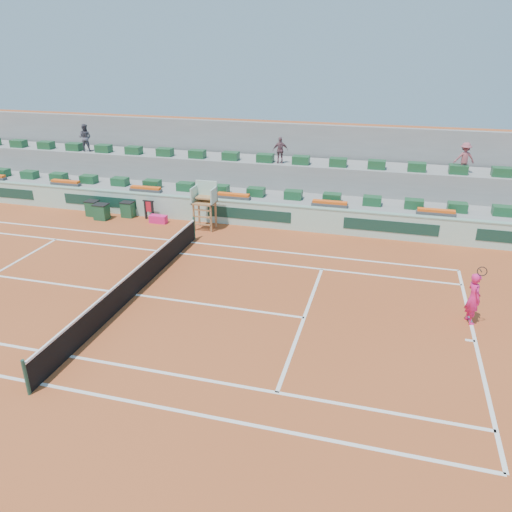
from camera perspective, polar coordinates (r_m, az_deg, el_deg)
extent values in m
plane|color=#9D431E|center=(19.25, -13.62, -4.33)|extent=(90.00, 90.00, 0.00)
cube|color=gray|center=(28.12, -3.46, 6.51)|extent=(36.00, 4.00, 1.20)
cube|color=gray|center=(29.40, -2.49, 8.69)|extent=(36.00, 2.40, 2.60)
cube|color=gray|center=(30.67, -1.60, 11.05)|extent=(36.00, 0.40, 4.40)
cube|color=#ED1E71|center=(26.54, -11.11, 4.16)|extent=(0.91, 0.40, 0.40)
imported|color=#4B4A56|center=(32.42, -18.95, 12.68)|extent=(0.86, 0.71, 1.61)
imported|color=#744D57|center=(27.55, 2.81, 11.98)|extent=(0.90, 0.61, 1.42)
imported|color=#9D4E56|center=(27.33, 22.72, 10.28)|extent=(1.10, 0.78, 1.55)
cube|color=white|center=(17.44, 23.76, -8.90)|extent=(0.12, 10.97, 0.01)
cube|color=white|center=(15.45, -23.40, -13.27)|extent=(23.77, 0.12, 0.01)
cube|color=white|center=(23.72, -7.43, 1.56)|extent=(23.77, 0.12, 0.01)
cube|color=white|center=(16.31, -20.49, -10.68)|extent=(23.77, 0.12, 0.01)
cube|color=white|center=(22.56, -8.74, 0.31)|extent=(23.77, 0.12, 0.01)
cube|color=white|center=(17.31, 5.52, -7.04)|extent=(0.12, 8.23, 0.01)
cube|color=white|center=(19.25, -13.62, -4.32)|extent=(12.80, 0.12, 0.01)
cube|color=white|center=(17.41, 23.27, -8.86)|extent=(0.30, 0.12, 0.01)
cube|color=black|center=(19.05, -13.75, -3.10)|extent=(0.03, 11.87, 0.92)
cube|color=white|center=(18.84, -13.89, -1.76)|extent=(0.06, 11.87, 0.07)
cylinder|color=#1C4333|center=(14.88, -24.79, -12.49)|extent=(0.10, 0.10, 1.10)
cylinder|color=#1C4333|center=(23.91, -7.09, 3.16)|extent=(0.10, 0.10, 1.10)
cube|color=#A7D3C0|center=(26.15, -5.00, 5.15)|extent=(36.00, 0.30, 1.20)
cube|color=#7AA48F|center=(25.96, -5.05, 6.47)|extent=(36.00, 0.34, 0.06)
cube|color=#14372B|center=(32.74, -27.16, 6.48)|extent=(4.40, 0.02, 0.56)
cube|color=#14372B|center=(28.83, -17.41, 6.00)|extent=(4.40, 0.02, 0.56)
cube|color=#14372B|center=(25.39, -0.87, 4.79)|extent=(4.40, 0.02, 0.56)
cube|color=#14372B|center=(24.48, 15.10, 3.25)|extent=(4.40, 0.02, 0.56)
cube|color=#966438|center=(25.01, -7.11, 4.38)|extent=(0.08, 0.08, 1.35)
cube|color=#966438|center=(24.69, -5.17, 4.21)|extent=(0.08, 0.08, 1.35)
cube|color=#966438|center=(25.62, -6.53, 4.87)|extent=(0.08, 0.08, 1.35)
cube|color=#966438|center=(25.31, -4.62, 4.72)|extent=(0.08, 0.08, 1.35)
cube|color=#966438|center=(24.93, -5.93, 6.10)|extent=(1.10, 0.90, 0.08)
cube|color=#A7D3C0|center=(25.13, -5.66, 7.47)|extent=(1.10, 0.08, 1.00)
cube|color=#A7D3C0|center=(25.02, -7.08, 6.97)|extent=(0.06, 0.90, 0.80)
cube|color=#A7D3C0|center=(24.65, -4.82, 6.82)|extent=(0.06, 0.90, 0.80)
cube|color=#966438|center=(24.95, -5.87, 6.70)|extent=(0.80, 0.60, 0.08)
cube|color=#966438|center=(24.95, -6.11, 3.59)|extent=(0.90, 0.08, 0.06)
cube|color=#966438|center=(24.82, -6.15, 4.46)|extent=(0.90, 0.08, 0.06)
cube|color=#966438|center=(24.71, -6.19, 5.23)|extent=(0.90, 0.08, 0.06)
cube|color=#1A4F2A|center=(34.26, -27.08, 8.50)|extent=(0.90, 0.60, 0.44)
cube|color=#1A4F2A|center=(32.97, -24.45, 8.47)|extent=(0.90, 0.60, 0.44)
cube|color=#1A4F2A|center=(31.75, -21.61, 8.41)|extent=(0.90, 0.60, 0.44)
cube|color=#1A4F2A|center=(30.61, -18.56, 8.33)|extent=(0.90, 0.60, 0.44)
cube|color=#1A4F2A|center=(29.57, -15.28, 8.22)|extent=(0.90, 0.60, 0.44)
cube|color=#1A4F2A|center=(28.62, -11.77, 8.07)|extent=(0.90, 0.60, 0.44)
cube|color=#1A4F2A|center=(27.79, -8.05, 7.87)|extent=(0.90, 0.60, 0.44)
cube|color=#1A4F2A|center=(27.08, -4.11, 7.63)|extent=(0.90, 0.60, 0.44)
cube|color=#1A4F2A|center=(26.50, 0.01, 7.34)|extent=(0.90, 0.60, 0.44)
cube|color=#1A4F2A|center=(26.06, 4.29, 7.00)|extent=(0.90, 0.60, 0.44)
cube|color=#1A4F2A|center=(25.78, 8.67, 6.61)|extent=(0.90, 0.60, 0.44)
cube|color=#1A4F2A|center=(25.64, 13.13, 6.17)|extent=(0.90, 0.60, 0.44)
cube|color=#1A4F2A|center=(25.66, 17.60, 5.70)|extent=(0.90, 0.60, 0.44)
cube|color=#1A4F2A|center=(25.84, 22.02, 5.19)|extent=(0.90, 0.60, 0.44)
cube|color=#1A4F2A|center=(26.16, 26.35, 4.66)|extent=(0.90, 0.60, 0.44)
cube|color=#1A4F2A|center=(35.39, -25.49, 11.54)|extent=(0.90, 0.60, 0.44)
cube|color=#1A4F2A|center=(34.14, -22.86, 11.61)|extent=(0.90, 0.60, 0.44)
cube|color=#1A4F2A|center=(32.96, -20.04, 11.65)|extent=(0.90, 0.60, 0.44)
cube|color=#1A4F2A|center=(31.87, -17.02, 11.67)|extent=(0.90, 0.60, 0.44)
cube|color=#1A4F2A|center=(30.86, -13.79, 11.66)|extent=(0.90, 0.60, 0.44)
cube|color=#1A4F2A|center=(29.96, -10.36, 11.61)|extent=(0.90, 0.60, 0.44)
cube|color=#1A4F2A|center=(29.17, -6.73, 11.51)|extent=(0.90, 0.60, 0.44)
cube|color=#1A4F2A|center=(28.49, -2.92, 11.35)|extent=(0.90, 0.60, 0.44)
cube|color=#1A4F2A|center=(27.94, 1.06, 11.14)|extent=(0.90, 0.60, 0.44)
cube|color=#1A4F2A|center=(27.53, 5.17, 10.86)|extent=(0.90, 0.60, 0.44)
cube|color=#1A4F2A|center=(27.25, 9.37, 10.52)|extent=(0.90, 0.60, 0.44)
cube|color=#1A4F2A|center=(27.13, 13.63, 10.12)|extent=(0.90, 0.60, 0.44)
cube|color=#1A4F2A|center=(27.15, 17.89, 9.67)|extent=(0.90, 0.60, 0.44)
cube|color=#1A4F2A|center=(27.31, 22.11, 9.16)|extent=(0.90, 0.60, 0.44)
cube|color=#1A4F2A|center=(27.62, 26.25, 8.62)|extent=(0.90, 0.60, 0.44)
cube|color=#484848|center=(30.58, -20.91, 7.72)|extent=(1.80, 0.36, 0.16)
cube|color=#F25514|center=(30.54, -20.95, 7.97)|extent=(1.70, 0.32, 0.12)
cube|color=#484848|center=(27.98, -12.48, 7.36)|extent=(1.80, 0.36, 0.16)
cube|color=#F25514|center=(27.94, -12.50, 7.63)|extent=(1.70, 0.32, 0.12)
cube|color=#484848|center=(26.08, -2.59, 6.73)|extent=(1.80, 0.36, 0.16)
cube|color=#F25514|center=(26.04, -2.60, 7.03)|extent=(1.70, 0.32, 0.12)
cube|color=#484848|center=(25.06, 8.42, 5.80)|extent=(1.80, 0.36, 0.16)
cube|color=#F25514|center=(25.01, 8.44, 6.11)|extent=(1.70, 0.32, 0.12)
cube|color=#484848|center=(25.01, 19.87, 4.60)|extent=(1.80, 0.36, 0.16)
cube|color=#F25514|center=(24.97, 19.91, 4.91)|extent=(1.70, 0.32, 0.12)
cube|color=#184A2C|center=(27.77, -14.42, 5.15)|extent=(0.63, 0.54, 0.80)
cube|color=black|center=(27.65, -14.51, 5.98)|extent=(0.67, 0.58, 0.04)
cube|color=#184A2C|center=(27.75, -17.24, 4.82)|extent=(0.69, 0.59, 0.80)
cube|color=black|center=(27.63, -17.34, 5.64)|extent=(0.73, 0.63, 0.04)
cube|color=#184A2C|center=(28.49, -18.17, 5.17)|extent=(0.62, 0.53, 0.80)
cube|color=black|center=(28.37, -18.28, 5.97)|extent=(0.66, 0.57, 0.04)
cube|color=black|center=(27.21, -12.50, 5.18)|extent=(0.10, 0.10, 1.00)
cube|color=black|center=(27.03, -11.74, 5.13)|extent=(0.10, 0.10, 1.00)
cube|color=black|center=(26.97, -12.21, 6.16)|extent=(0.63, 0.08, 0.06)
cube|color=red|center=(27.04, -12.18, 5.54)|extent=(0.46, 0.04, 0.56)
imported|color=#ED1E71|center=(18.07, 23.59, -4.45)|extent=(0.63, 0.76, 1.80)
cylinder|color=black|center=(17.33, 24.30, -1.53)|extent=(0.03, 0.35, 0.09)
torus|color=black|center=(17.10, 24.43, -1.61)|extent=(0.31, 0.08, 0.31)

